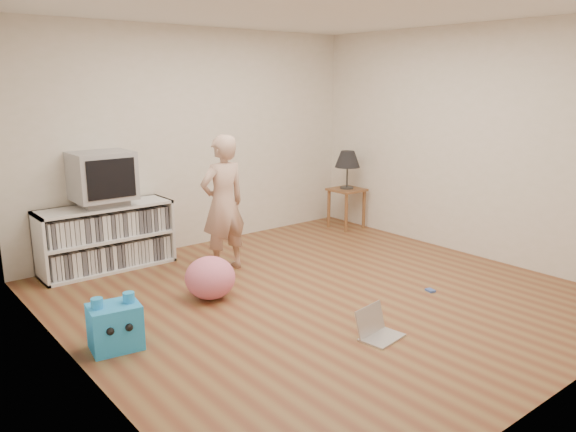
# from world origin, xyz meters

# --- Properties ---
(ground) EXTENTS (4.50, 4.50, 0.00)m
(ground) POSITION_xyz_m (0.00, 0.00, 0.00)
(ground) COLOR brown
(ground) RESTS_ON ground
(walls) EXTENTS (4.52, 4.52, 2.60)m
(walls) POSITION_xyz_m (0.00, 0.00, 1.30)
(walls) COLOR silver
(walls) RESTS_ON ground
(ceiling) EXTENTS (4.50, 4.50, 0.01)m
(ceiling) POSITION_xyz_m (0.00, 0.00, 2.60)
(ceiling) COLOR white
(ceiling) RESTS_ON walls
(media_unit) EXTENTS (1.40, 0.45, 0.70)m
(media_unit) POSITION_xyz_m (-1.26, 2.04, 0.35)
(media_unit) COLOR white
(media_unit) RESTS_ON ground
(dvd_deck) EXTENTS (0.45, 0.35, 0.07)m
(dvd_deck) POSITION_xyz_m (-1.26, 2.02, 0.73)
(dvd_deck) COLOR gray
(dvd_deck) RESTS_ON media_unit
(crt_tv) EXTENTS (0.60, 0.53, 0.50)m
(crt_tv) POSITION_xyz_m (-1.26, 2.02, 1.02)
(crt_tv) COLOR #9D9DA2
(crt_tv) RESTS_ON dvd_deck
(side_table) EXTENTS (0.42, 0.42, 0.55)m
(side_table) POSITION_xyz_m (1.98, 1.65, 0.42)
(side_table) COLOR brown
(side_table) RESTS_ON ground
(table_lamp) EXTENTS (0.34, 0.34, 0.52)m
(table_lamp) POSITION_xyz_m (1.98, 1.65, 0.94)
(table_lamp) COLOR #333333
(table_lamp) RESTS_ON side_table
(person) EXTENTS (0.54, 0.36, 1.45)m
(person) POSITION_xyz_m (-0.30, 1.20, 0.73)
(person) COLOR tan
(person) RESTS_ON ground
(laptop) EXTENTS (0.38, 0.32, 0.23)m
(laptop) POSITION_xyz_m (-0.25, -0.94, 0.06)
(laptop) COLOR silver
(laptop) RESTS_ON ground
(playing_cards) EXTENTS (0.08, 0.10, 0.02)m
(playing_cards) POSITION_xyz_m (0.89, -0.60, 0.01)
(playing_cards) COLOR #3F59A8
(playing_cards) RESTS_ON ground
(plush_blue) EXTENTS (0.41, 0.36, 0.43)m
(plush_blue) POSITION_xyz_m (-1.94, 0.17, 0.18)
(plush_blue) COLOR #219AF6
(plush_blue) RESTS_ON ground
(plush_pink) EXTENTS (0.62, 0.62, 0.40)m
(plush_pink) POSITION_xyz_m (-0.85, 0.59, 0.20)
(plush_pink) COLOR #DE6988
(plush_pink) RESTS_ON ground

